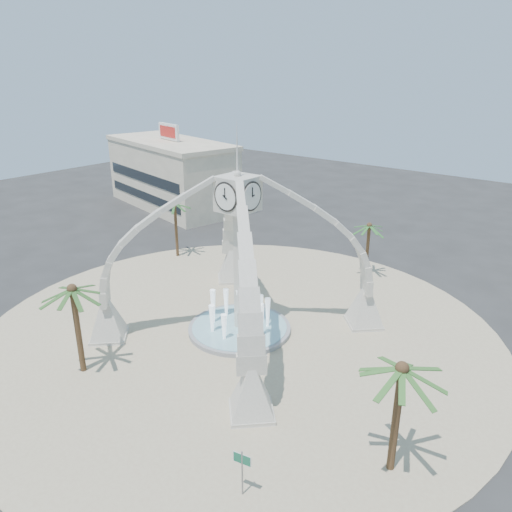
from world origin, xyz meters
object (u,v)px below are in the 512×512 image
Objects in this scene: clock_tower at (239,254)px; palm_north at (369,226)px; palm_east at (402,370)px; fountain at (240,328)px; palm_west at (175,205)px; palm_south at (72,290)px; street_sign at (242,465)px.

palm_north is at bearing 80.88° from clock_tower.
palm_north is at bearing 120.35° from palm_east.
palm_east reaches higher than fountain.
palm_south reaches higher than palm_west.
clock_tower is 16.49m from palm_east.
palm_south is at bearing -59.25° from palm_west.
street_sign is (8.00, -28.01, -3.33)m from palm_north.
palm_north is 2.25× the size of street_sign.
street_sign is (10.57, -12.01, -4.61)m from clock_tower.
clock_tower is 2.61× the size of palm_east.
palm_south is at bearing -166.19° from palm_east.
palm_east is 2.61× the size of street_sign.
street_sign is at bearing -4.36° from palm_south.
fountain is 13.16m from palm_south.
palm_east is at bearing -20.98° from fountain.
palm_south is (-7.27, -26.84, 0.85)m from palm_north.
palm_east is 8.80m from street_sign.
palm_south is (11.32, -19.04, 0.24)m from palm_west.
clock_tower is at bearing -90.00° from fountain.
palm_south reaches higher than fountain.
palm_west is at bearing 152.93° from clock_tower.
clock_tower reaches higher than palm_north.
fountain is at bearing -99.12° from palm_north.
palm_south is 2.63× the size of street_sign.
palm_north reaches higher than street_sign.
clock_tower reaches higher than fountain.
palm_north is 27.82m from palm_south.
palm_west is 1.11× the size of palm_north.
palm_east reaches higher than palm_north.
clock_tower is 11.83m from palm_south.
clock_tower is 3.03× the size of palm_north.
palm_east is (15.39, -5.90, 5.70)m from fountain.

